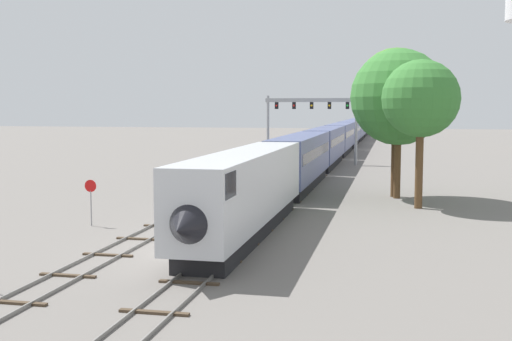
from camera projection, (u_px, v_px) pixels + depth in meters
name	position (u px, v px, depth m)	size (l,w,h in m)	color
ground_plane	(188.00, 250.00, 33.01)	(400.00, 400.00, 0.00)	slate
track_main	(334.00, 159.00, 90.98)	(2.60, 200.00, 0.16)	slate
track_near	(269.00, 172.00, 72.66)	(2.60, 160.00, 0.16)	slate
passenger_train	(341.00, 137.00, 102.73)	(3.04, 156.93, 4.80)	silver
signal_gantry	(312.00, 114.00, 83.25)	(12.10, 0.49, 8.88)	#999BA0
stop_sign	(91.00, 196.00, 39.68)	(0.76, 0.08, 2.88)	gray
trackside_tree_left	(396.00, 88.00, 52.14)	(6.40, 6.40, 12.13)	brown
trackside_tree_mid	(399.00, 97.00, 51.35)	(7.69, 7.69, 11.99)	brown
trackside_tree_right	(421.00, 99.00, 46.11)	(5.59, 5.59, 10.75)	brown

